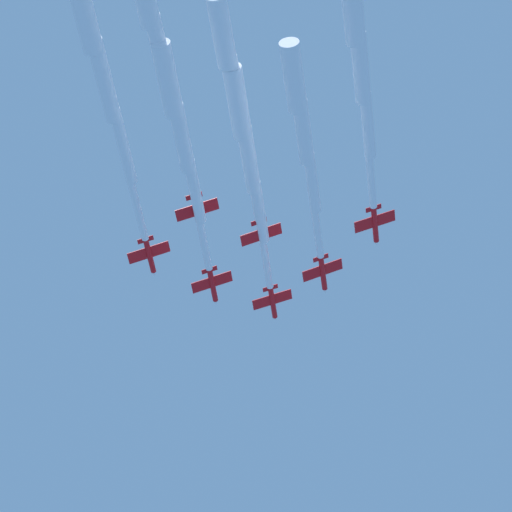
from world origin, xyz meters
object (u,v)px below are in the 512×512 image
jet_starboard_inner (303,132)px  jet_port_mid (234,90)px  jet_starboard_mid (103,79)px  jet_starboard_outer (159,52)px  jet_port_outer (360,68)px  jet_port_inner (181,137)px  jet_lead (248,159)px

jet_starboard_inner → jet_port_mid: size_ratio=1.00×
jet_starboard_mid → jet_starboard_outer: bearing=-153.3°
jet_port_mid → jet_starboard_outer: jet_port_mid is taller
jet_port_mid → jet_port_outer: 22.03m
jet_port_inner → jet_starboard_mid: size_ratio=0.91×
jet_port_inner → jet_port_mid: bearing=-167.5°
jet_port_mid → jet_starboard_mid: (10.48, 19.89, -1.95)m
jet_lead → jet_port_mid: bearing=134.4°
jet_port_mid → jet_starboard_inner: bearing=-95.4°
jet_port_inner → jet_starboard_inner: jet_starboard_inner is taller
jet_port_mid → jet_starboard_outer: 15.03m
jet_starboard_inner → jet_starboard_outer: (1.98, 28.96, 0.84)m
jet_starboard_mid → jet_starboard_outer: (-9.83, -4.95, 0.55)m
jet_starboard_outer → jet_starboard_inner: bearing=-93.9°
jet_lead → jet_starboard_outer: jet_lead is taller
jet_port_mid → jet_port_outer: jet_port_outer is taller
jet_port_mid → jet_starboard_mid: jet_port_mid is taller
jet_port_mid → jet_starboard_mid: 22.57m
jet_port_inner → jet_starboard_outer: jet_starboard_outer is taller
jet_starboard_outer → jet_port_outer: bearing=-119.3°
jet_port_outer → jet_starboard_inner: bearing=3.6°
jet_lead → jet_starboard_outer: size_ratio=1.05×
jet_lead → jet_port_outer: jet_port_outer is taller
jet_starboard_mid → jet_port_outer: jet_port_outer is taller
jet_port_inner → jet_port_outer: jet_port_outer is taller
jet_lead → jet_starboard_inner: size_ratio=1.08×
jet_starboard_mid → jet_starboard_inner: bearing=-109.2°
jet_lead → jet_port_mid: jet_lead is taller
jet_port_mid → jet_starboard_mid: size_ratio=0.85×
jet_starboard_inner → jet_port_outer: bearing=-176.4°
jet_starboard_inner → jet_port_mid: 14.26m
jet_starboard_outer → jet_port_inner: bearing=-46.5°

